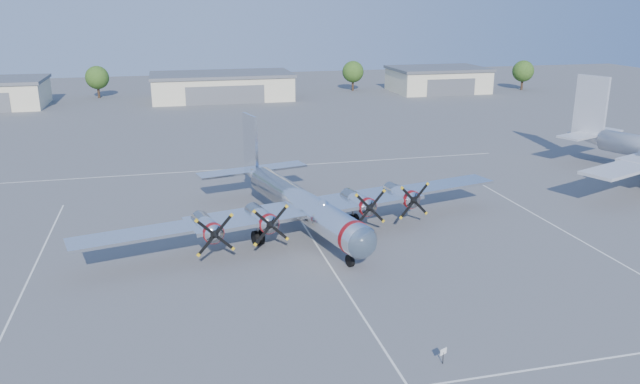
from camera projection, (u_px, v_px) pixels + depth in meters
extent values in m
plane|color=#4F4F51|center=(313.00, 239.00, 53.07)|extent=(260.00, 260.00, 0.00)
cube|color=silver|center=(22.00, 292.00, 43.39)|extent=(0.15, 40.00, 0.01)
cube|color=silver|center=(328.00, 262.00, 48.43)|extent=(0.15, 40.00, 0.01)
cube|color=silver|center=(576.00, 238.00, 53.47)|extent=(0.15, 40.00, 0.01)
cube|color=silver|center=(266.00, 167.00, 76.28)|extent=(60.00, 0.15, 0.01)
cube|color=beige|center=(222.00, 88.00, 128.49)|extent=(28.00, 14.00, 4.80)
cube|color=slate|center=(221.00, 74.00, 127.69)|extent=(28.60, 14.60, 0.60)
cube|color=slate|center=(225.00, 95.00, 122.12)|extent=(15.40, 0.20, 3.60)
cube|color=beige|center=(438.00, 81.00, 139.48)|extent=(20.00, 14.00, 4.80)
cube|color=slate|center=(438.00, 69.00, 138.69)|extent=(20.60, 14.60, 0.60)
cube|color=slate|center=(451.00, 87.00, 133.11)|extent=(11.00, 0.20, 3.60)
cylinder|color=#382619|center=(99.00, 91.00, 130.48)|extent=(0.50, 0.50, 2.80)
sphere|color=#234213|center=(97.00, 78.00, 129.65)|extent=(4.80, 4.80, 4.80)
cylinder|color=#382619|center=(353.00, 84.00, 141.22)|extent=(0.50, 0.50, 2.80)
sphere|color=#234213|center=(353.00, 72.00, 140.39)|extent=(4.80, 4.80, 4.80)
cylinder|color=#382619|center=(522.00, 84.00, 142.50)|extent=(0.50, 0.50, 2.80)
sphere|color=#234213|center=(523.00, 71.00, 141.67)|extent=(4.80, 4.80, 4.80)
cylinder|color=black|center=(443.00, 358.00, 34.77)|extent=(0.05, 0.05, 0.73)
cube|color=white|center=(443.00, 352.00, 34.65)|extent=(0.47, 0.24, 0.36)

